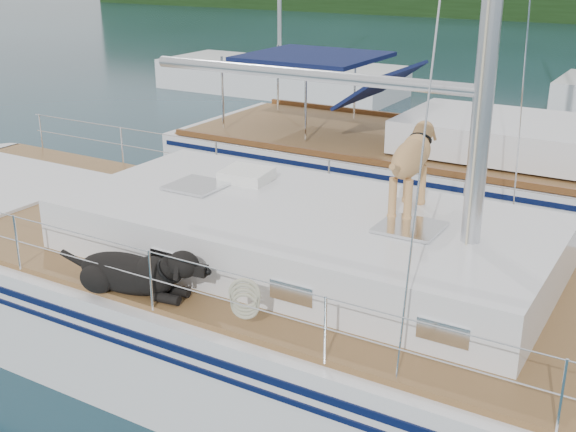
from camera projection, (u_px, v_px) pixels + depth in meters
The scene contains 4 objects.
ground at pixel (244, 339), 8.61m from camera, with size 120.00×120.00×0.00m, color black.
main_sailboat at pixel (249, 290), 8.33m from camera, with size 12.00×3.80×14.01m.
neighbor_sailboat at pixel (479, 179), 12.57m from camera, with size 11.00×3.50×13.30m.
bg_boat_west at pixel (280, 78), 23.59m from camera, with size 8.00×3.00×11.65m.
Camera 1 is at (4.32, -6.24, 4.36)m, focal length 45.00 mm.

